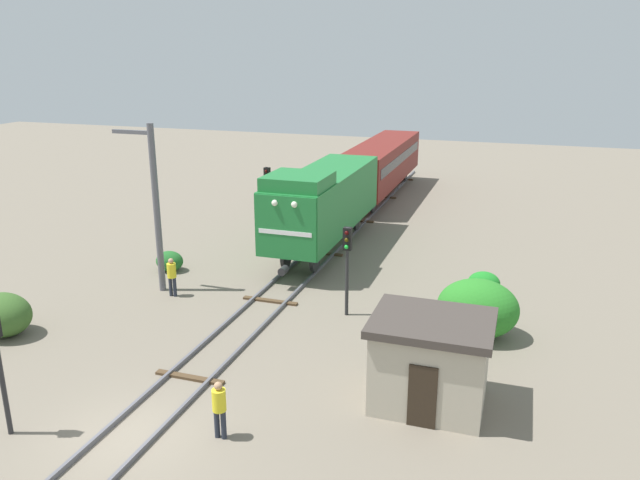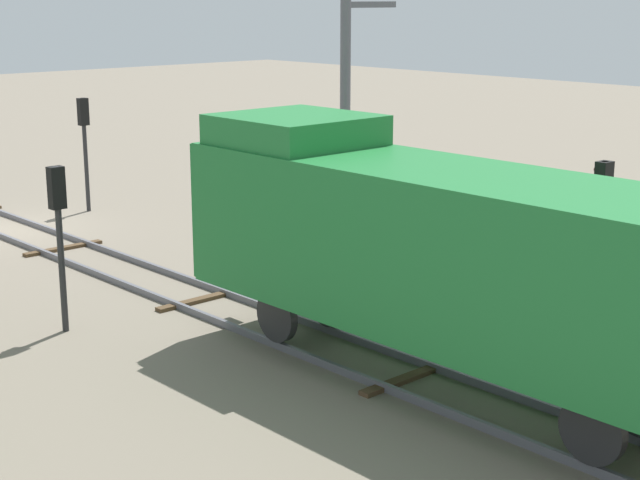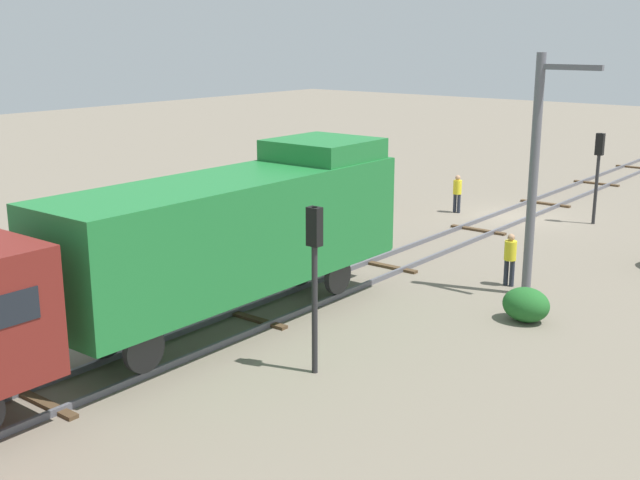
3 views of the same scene
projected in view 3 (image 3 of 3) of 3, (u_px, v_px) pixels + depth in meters
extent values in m
plane|color=#756B5B|center=(514.00, 217.00, 35.11)|extent=(120.40, 120.40, 0.00)
cube|color=#595960|center=(530.00, 217.00, 34.66)|extent=(0.10, 80.27, 0.16)
cube|color=#595960|center=(499.00, 213.00, 35.52)|extent=(0.10, 80.27, 0.16)
cube|color=#4C3823|center=(637.00, 168.00, 47.78)|extent=(2.40, 0.24, 0.09)
cube|color=#4C3823|center=(596.00, 183.00, 42.71)|extent=(2.40, 0.24, 0.09)
cube|color=#4C3823|center=(545.00, 204.00, 37.64)|extent=(2.40, 0.24, 0.09)
cube|color=#4C3823|center=(478.00, 230.00, 32.56)|extent=(2.40, 0.24, 0.09)
cube|color=#4C3823|center=(386.00, 266.00, 27.49)|extent=(2.40, 0.24, 0.09)
cube|color=#4C3823|center=(253.00, 319.00, 22.42)|extent=(2.40, 0.24, 0.09)
cube|color=#4C3823|center=(41.00, 402.00, 17.34)|extent=(2.40, 0.24, 0.09)
cube|color=#1E7233|center=(232.00, 231.00, 21.21)|extent=(2.90, 11.00, 2.90)
cube|color=#1E7233|center=(323.00, 149.00, 23.73)|extent=(2.75, 2.80, 0.60)
cube|color=#1E7233|center=(355.00, 198.00, 25.42)|extent=(2.84, 0.10, 2.84)
cube|color=white|center=(356.00, 204.00, 25.50)|extent=(2.46, 0.06, 0.20)
sphere|color=white|center=(368.00, 165.00, 24.91)|extent=(0.28, 0.28, 0.28)
sphere|color=white|center=(345.00, 162.00, 25.46)|extent=(0.28, 0.28, 0.28)
cylinder|color=#262628|center=(360.00, 253.00, 26.11)|extent=(0.36, 0.50, 0.36)
cylinder|color=#262628|center=(338.00, 276.00, 24.08)|extent=(0.18, 1.10, 1.10)
cylinder|color=#262628|center=(301.00, 268.00, 24.95)|extent=(0.18, 1.10, 1.10)
cylinder|color=#262628|center=(144.00, 350.00, 18.47)|extent=(0.18, 1.10, 1.10)
cylinder|color=#262628|center=(105.00, 336.00, 19.34)|extent=(0.18, 1.10, 1.10)
cylinder|color=#262628|center=(597.00, 179.00, 33.34)|extent=(0.14, 0.14, 3.82)
cube|color=black|center=(600.00, 144.00, 32.98)|extent=(0.32, 0.24, 0.90)
sphere|color=#390606|center=(602.00, 137.00, 33.02)|extent=(0.16, 0.16, 0.16)
sphere|color=yellow|center=(601.00, 144.00, 33.09)|extent=(0.16, 0.16, 0.16)
sphere|color=black|center=(600.00, 151.00, 33.16)|extent=(0.16, 0.16, 0.16)
cylinder|color=#262628|center=(314.00, 202.00, 29.30)|extent=(0.14, 0.14, 3.62)
cube|color=black|center=(314.00, 165.00, 28.96)|extent=(0.32, 0.24, 0.90)
sphere|color=#390606|center=(316.00, 157.00, 29.00)|extent=(0.16, 0.16, 0.16)
sphere|color=#3C3306|center=(316.00, 165.00, 29.07)|extent=(0.16, 0.16, 0.16)
sphere|color=green|center=(316.00, 173.00, 29.14)|extent=(0.16, 0.16, 0.16)
cylinder|color=#262628|center=(315.00, 292.00, 18.47)|extent=(0.14, 0.14, 4.00)
cube|color=black|center=(314.00, 227.00, 18.09)|extent=(0.32, 0.24, 0.90)
sphere|color=#390606|center=(318.00, 214.00, 18.12)|extent=(0.16, 0.16, 0.16)
sphere|color=#3C3306|center=(318.00, 226.00, 18.19)|extent=(0.16, 0.16, 0.16)
sphere|color=green|center=(318.00, 238.00, 18.26)|extent=(0.16, 0.16, 0.16)
cylinder|color=#262B38|center=(459.00, 204.00, 35.77)|extent=(0.15, 0.15, 0.85)
cylinder|color=#262B38|center=(455.00, 203.00, 35.89)|extent=(0.15, 0.15, 0.85)
cylinder|color=yellow|center=(457.00, 187.00, 35.65)|extent=(0.38, 0.38, 0.62)
sphere|color=tan|center=(458.00, 178.00, 35.54)|extent=(0.23, 0.23, 0.23)
cylinder|color=#262B38|center=(512.00, 273.00, 25.34)|extent=(0.15, 0.15, 0.85)
cylinder|color=#262B38|center=(506.00, 272.00, 25.46)|extent=(0.15, 0.15, 0.85)
cylinder|color=yellow|center=(510.00, 250.00, 25.22)|extent=(0.38, 0.38, 0.62)
sphere|color=tan|center=(511.00, 237.00, 25.11)|extent=(0.23, 0.23, 0.23)
cylinder|color=#595960|center=(533.00, 178.00, 23.76)|extent=(0.28, 0.28, 7.27)
cube|color=#595960|center=(571.00, 67.00, 22.42)|extent=(1.80, 0.16, 0.16)
cube|color=#B2A893|center=(319.00, 183.00, 36.02)|extent=(3.20, 2.60, 2.50)
cube|color=#3F3833|center=(319.00, 153.00, 35.67)|extent=(3.50, 2.90, 0.24)
cube|color=#2D2319|center=(336.00, 186.00, 37.09)|extent=(0.80, 0.06, 1.90)
ellipsoid|color=#2A7F26|center=(222.00, 203.00, 32.74)|extent=(2.97, 2.43, 2.16)
ellipsoid|color=#1F8426|center=(141.00, 237.00, 29.62)|extent=(1.37, 1.12, 1.00)
ellipsoid|color=#216026|center=(526.00, 305.00, 22.23)|extent=(1.33, 1.09, 0.97)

